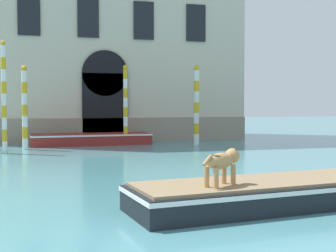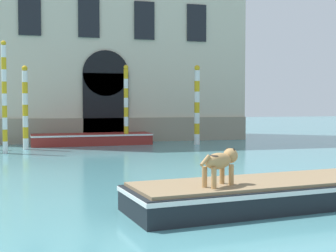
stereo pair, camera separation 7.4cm
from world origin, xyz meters
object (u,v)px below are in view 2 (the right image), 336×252
mooring_pole_0 (25,107)px  boat_foreground (290,190)px  dog_on_deck (221,161)px  mooring_pole_1 (4,97)px  boat_moored_near_palazzo (92,139)px  mooring_pole_4 (126,105)px  mooring_pole_5 (197,105)px

mooring_pole_0 → boat_foreground: bearing=-67.0°
boat_foreground → mooring_pole_0: mooring_pole_0 is taller
boat_foreground → dog_on_deck: dog_on_deck is taller
dog_on_deck → mooring_pole_1: (-4.57, 11.95, 1.30)m
boat_moored_near_palazzo → mooring_pole_1: (-3.77, -2.98, 1.99)m
mooring_pole_0 → mooring_pole_1: bearing=-117.7°
mooring_pole_4 → dog_on_deck: bearing=-93.1°
boat_foreground → mooring_pole_0: bearing=106.2°
mooring_pole_0 → mooring_pole_4: size_ratio=0.95×
boat_foreground → mooring_pole_4: size_ratio=1.77×
mooring_pole_5 → mooring_pole_4: bearing=169.3°
dog_on_deck → mooring_pole_0: size_ratio=0.25×
boat_moored_near_palazzo → mooring_pole_4: size_ratio=1.50×
boat_foreground → mooring_pole_4: 14.06m
boat_foreground → mooring_pole_4: (-0.87, 13.94, 1.66)m
mooring_pole_4 → mooring_pole_0: bearing=-167.8°
mooring_pole_5 → dog_on_deck: bearing=-106.8°
dog_on_deck → boat_moored_near_palazzo: (-0.80, 14.93, -0.68)m
dog_on_deck → mooring_pole_1: mooring_pole_1 is taller
mooring_pole_1 → mooring_pole_5: mooring_pole_1 is taller
mooring_pole_0 → mooring_pole_1: mooring_pole_1 is taller
mooring_pole_1 → mooring_pole_4: mooring_pole_1 is taller
dog_on_deck → mooring_pole_5: size_ratio=0.23×
mooring_pole_4 → mooring_pole_5: 3.43m
dog_on_deck → mooring_pole_0: (-3.83, 13.37, 0.87)m
mooring_pole_0 → dog_on_deck: bearing=-74.0°
mooring_pole_1 → dog_on_deck: bearing=-69.1°
boat_moored_near_palazzo → mooring_pole_0: mooring_pole_0 is taller
dog_on_deck → boat_foreground: bearing=-17.9°
dog_on_deck → mooring_pole_0: mooring_pole_0 is taller
mooring_pole_1 → mooring_pole_5: bearing=11.5°
dog_on_deck → mooring_pole_1: 12.86m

